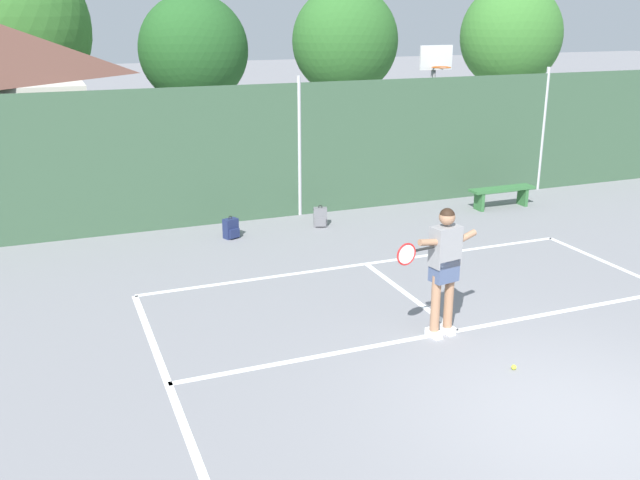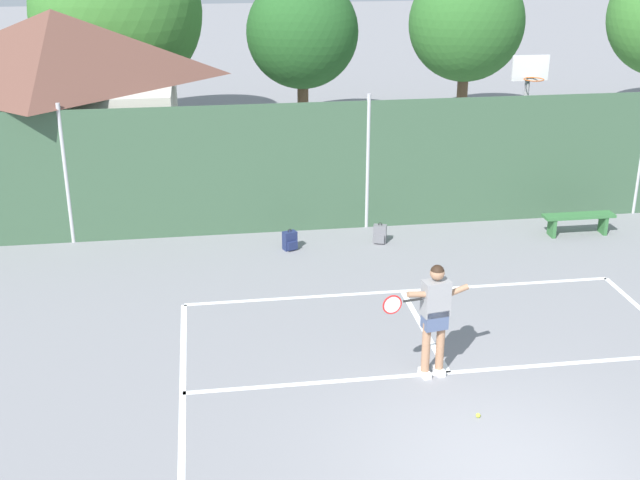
{
  "view_description": "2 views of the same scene",
  "coord_description": "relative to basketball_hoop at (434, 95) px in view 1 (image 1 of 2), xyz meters",
  "views": [
    {
      "loc": [
        -5.19,
        -5.33,
        4.35
      ],
      "look_at": [
        -1.36,
        4.34,
        0.97
      ],
      "focal_mm": 39.56,
      "sensor_mm": 36.0,
      "label": 1
    },
    {
      "loc": [
        -3.61,
        -8.34,
        6.68
      ],
      "look_at": [
        -1.56,
        5.61,
        1.09
      ],
      "focal_mm": 46.42,
      "sensor_mm": 36.0,
      "label": 2
    }
  ],
  "objects": [
    {
      "name": "ground_plane",
      "position": [
        -4.21,
        -10.53,
        -2.31
      ],
      "size": [
        120.0,
        120.0,
        0.0
      ],
      "primitive_type": "plane",
      "color": "gray"
    },
    {
      "name": "court_markings",
      "position": [
        -4.21,
        -9.88,
        -2.31
      ],
      "size": [
        8.3,
        11.1,
        0.01
      ],
      "color": "white",
      "rests_on": "ground"
    },
    {
      "name": "chainlink_fence",
      "position": [
        -4.21,
        -1.53,
        -0.85
      ],
      "size": [
        26.09,
        0.09,
        3.06
      ],
      "color": "#38563D",
      "rests_on": "ground"
    },
    {
      "name": "basketball_hoop",
      "position": [
        0.0,
        0.0,
        0.0
      ],
      "size": [
        0.9,
        0.67,
        3.55
      ],
      "color": "#9E9EA3",
      "rests_on": "ground"
    },
    {
      "name": "treeline_backdrop",
      "position": [
        -5.86,
        7.7,
        1.37
      ],
      "size": [
        27.99,
        4.68,
        6.47
      ],
      "color": "brown",
      "rests_on": "ground"
    },
    {
      "name": "tennis_player",
      "position": [
        -4.5,
        -8.08,
        -1.2
      ],
      "size": [
        1.41,
        0.42,
        1.85
      ],
      "color": "silver",
      "rests_on": "ground"
    },
    {
      "name": "tennis_ball",
      "position": [
        -4.14,
        -9.3,
        -2.28
      ],
      "size": [
        0.07,
        0.07,
        0.07
      ],
      "primitive_type": "sphere",
      "color": "#CCE033",
      "rests_on": "ground"
    },
    {
      "name": "backpack_navy",
      "position": [
        -6.08,
        -2.63,
        -2.12
      ],
      "size": [
        0.33,
        0.32,
        0.46
      ],
      "color": "navy",
      "rests_on": "ground"
    },
    {
      "name": "backpack_grey",
      "position": [
        -4.11,
        -2.53,
        -2.12
      ],
      "size": [
        0.32,
        0.31,
        0.46
      ],
      "color": "slate",
      "rests_on": "ground"
    },
    {
      "name": "courtside_bench",
      "position": [
        0.34,
        -2.7,
        -1.95
      ],
      "size": [
        1.6,
        0.36,
        0.48
      ],
      "color": "#336B38",
      "rests_on": "ground"
    }
  ]
}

